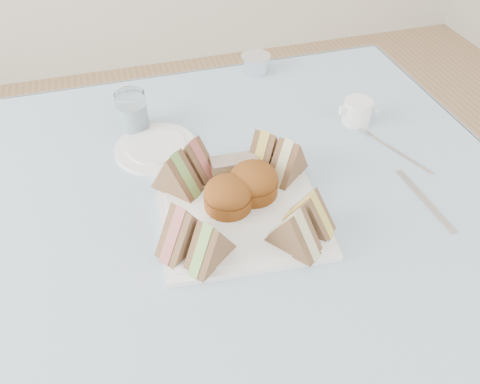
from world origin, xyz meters
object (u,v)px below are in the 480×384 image
object	(u,v)px
table	(258,308)
creamer_jug	(357,112)
serving_plate	(240,209)
water_glass	(132,112)

from	to	relation	value
table	creamer_jug	world-z (taller)	creamer_jug
serving_plate	creamer_jug	size ratio (longest dim) A/B	4.60
serving_plate	creamer_jug	xyz separation A→B (m)	(0.33, 0.20, 0.02)
table	water_glass	distance (m)	0.55
water_glass	serving_plate	bearing A→B (deg)	-63.91
serving_plate	water_glass	size ratio (longest dim) A/B	3.08
serving_plate	table	bearing A→B (deg)	28.51
serving_plate	water_glass	bearing A→B (deg)	121.47
table	serving_plate	xyz separation A→B (m)	(-0.05, -0.02, 0.38)
water_glass	creamer_jug	bearing A→B (deg)	-12.74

